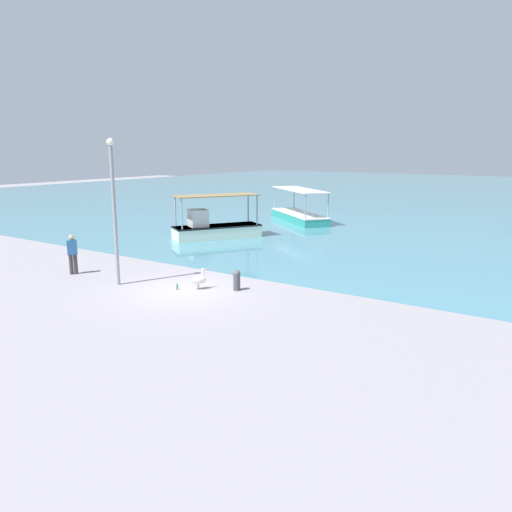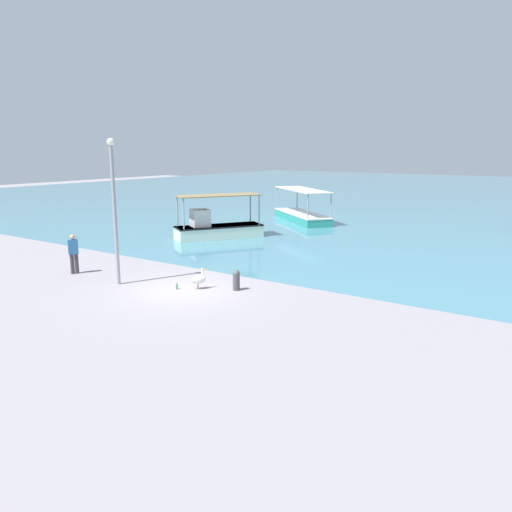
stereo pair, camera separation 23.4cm
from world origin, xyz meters
name	(u,v)px [view 1 (the left image)]	position (x,y,z in m)	size (l,w,h in m)	color
ground	(182,291)	(0.00, 0.00, 0.00)	(120.00, 120.00, 0.00)	gray
harbor_water	(462,195)	(0.00, 48.00, 0.00)	(110.00, 90.00, 0.00)	teal
fishing_boat_far_right	(299,214)	(-5.36, 18.70, 0.48)	(6.54, 5.82, 2.32)	teal
fishing_boat_outer	(215,228)	(-6.01, 9.53, 0.64)	(4.14, 5.25, 2.56)	white
pelican	(199,279)	(0.37, 0.55, 0.38)	(0.53, 0.73, 0.80)	#E0997A
lamp_post	(114,204)	(-2.69, -0.71, 3.16)	(0.28, 0.28, 5.61)	gray
mooring_bollard	(237,279)	(1.65, 1.21, 0.42)	(0.28, 0.28, 0.78)	#47474C
fisherman_standing	(72,253)	(-5.57, -0.63, 0.91)	(0.42, 0.45, 1.69)	#3C3639
glass_bottle	(177,287)	(-0.28, 0.03, 0.11)	(0.07, 0.07, 0.27)	#3F7F4C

